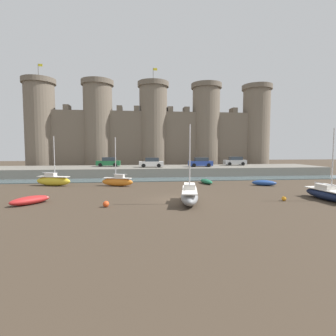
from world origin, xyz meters
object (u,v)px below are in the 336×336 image
car_quay_centre_west (151,163)px  mooring_buoy_near_shore (284,199)px  sailboat_midflat_right (190,195)px  rowboat_foreground_centre (206,181)px  rowboat_near_channel_right (264,183)px  sailboat_midflat_centre (53,180)px  car_quay_west (201,162)px  car_quay_centre_east (235,161)px  mooring_buoy_off_centre (106,204)px  car_quay_east (109,162)px  rowboat_midflat_left (30,200)px  sailboat_foreground_left (328,194)px  sailboat_near_channel_left (117,181)px

car_quay_centre_west → mooring_buoy_near_shore: bearing=-65.3°
sailboat_midflat_right → rowboat_foreground_centre: (4.68, 11.91, -0.37)m
rowboat_near_channel_right → car_quay_centre_west: bearing=134.9°
sailboat_midflat_centre → car_quay_west: sailboat_midflat_centre is taller
car_quay_centre_east → car_quay_centre_west: same height
mooring_buoy_off_centre → car_quay_east: (-2.49, 26.17, 2.00)m
sailboat_midflat_centre → car_quay_west: (21.33, 10.51, 1.56)m
rowboat_midflat_left → mooring_buoy_off_centre: bearing=-16.0°
sailboat_midflat_centre → sailboat_foreground_left: bearing=-24.4°
sailboat_near_channel_left → car_quay_centre_east: size_ratio=1.44×
sailboat_midflat_right → rowboat_foreground_centre: sailboat_midflat_right is taller
car_quay_east → sailboat_foreground_left: bearing=-49.5°
sailboat_midflat_right → sailboat_midflat_centre: 19.18m
sailboat_near_channel_left → mooring_buoy_near_shore: 18.88m
sailboat_midflat_centre → car_quay_centre_east: bearing=25.6°
sailboat_near_channel_left → car_quay_west: 17.87m
sailboat_near_channel_left → sailboat_midflat_centre: (-7.94, 1.21, 0.06)m
car_quay_centre_west → car_quay_east: same height
mooring_buoy_near_shore → rowboat_midflat_left: bearing=176.8°
sailboat_midflat_right → car_quay_west: (6.61, 22.80, 1.56)m
sailboat_foreground_left → car_quay_east: size_ratio=1.53×
sailboat_foreground_left → rowboat_midflat_left: 25.91m
sailboat_near_channel_left → mooring_buoy_off_centre: bearing=-90.3°
sailboat_midflat_right → car_quay_centre_west: bearing=94.9°
sailboat_midflat_right → sailboat_midflat_centre: (-14.73, 12.29, -0.00)m
sailboat_foreground_left → mooring_buoy_near_shore: size_ratio=15.56×
car_quay_centre_east → rowboat_midflat_left: bearing=-137.7°
car_quay_east → sailboat_midflat_right: bearing=-69.9°
sailboat_midflat_centre → mooring_buoy_near_shore: (23.25, -12.26, -0.48)m
rowboat_foreground_centre → sailboat_midflat_centre: sailboat_midflat_centre is taller
sailboat_near_channel_left → mooring_buoy_near_shore: sailboat_near_channel_left is taller
sailboat_midflat_right → car_quay_centre_east: sailboat_midflat_right is taller
sailboat_midflat_centre → car_quay_east: size_ratio=1.48×
sailboat_midflat_right → car_quay_west: size_ratio=1.59×
car_quay_west → car_quay_east: size_ratio=1.00×
rowboat_midflat_left → mooring_buoy_near_shore: bearing=-3.2°
car_quay_west → rowboat_midflat_left: bearing=-132.6°
sailboat_near_channel_left → rowboat_foreground_centre: size_ratio=1.83×
rowboat_midflat_left → rowboat_foreground_centre: bearing=30.8°
rowboat_foreground_centre → rowboat_midflat_left: 20.85m
sailboat_foreground_left → car_quay_centre_east: sailboat_foreground_left is taller
sailboat_midflat_right → rowboat_midflat_left: (-13.23, 1.23, -0.33)m
rowboat_foreground_centre → car_quay_east: size_ratio=0.79×
sailboat_midflat_centre → mooring_buoy_off_centre: sailboat_midflat_centre is taller
sailboat_near_channel_left → sailboat_midflat_centre: 8.04m
sailboat_near_channel_left → sailboat_midflat_centre: sailboat_midflat_centre is taller
sailboat_midflat_right → rowboat_near_channel_right: (11.40, 9.35, -0.33)m
sailboat_foreground_left → car_quay_east: 33.87m
sailboat_near_channel_left → car_quay_east: bearing=100.0°
sailboat_near_channel_left → mooring_buoy_off_centre: 11.69m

